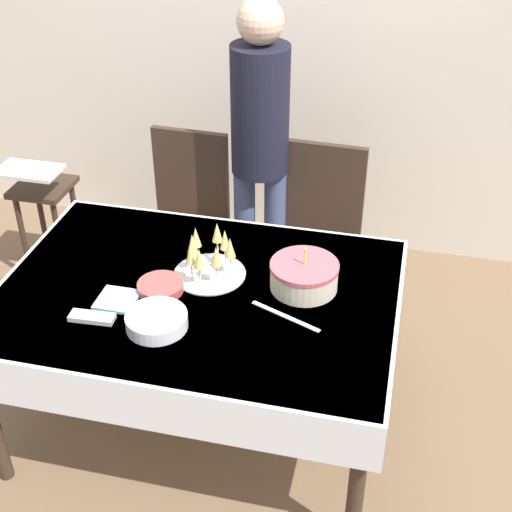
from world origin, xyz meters
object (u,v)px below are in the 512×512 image
object	(u,v)px
plate_stack_main	(157,321)
high_chair	(43,200)
person_standing	(260,134)
birthday_cake	(304,276)
plate_stack_dessert	(161,287)
dining_chair_far_left	(186,216)
dining_chair_far_right	(318,232)
champagne_tray	(209,255)

from	to	relation	value
plate_stack_main	high_chair	bearing A→B (deg)	133.42
plate_stack_main	person_standing	world-z (taller)	person_standing
birthday_cake	plate_stack_dessert	bearing A→B (deg)	-164.66
plate_stack_main	dining_chair_far_left	bearing A→B (deg)	103.28
dining_chair_far_right	high_chair	xyz separation A→B (m)	(-1.54, 0.04, -0.04)
dining_chair_far_left	person_standing	distance (m)	0.60
person_standing	champagne_tray	bearing A→B (deg)	-91.17
dining_chair_far_right	plate_stack_dessert	bearing A→B (deg)	-118.39
birthday_cake	high_chair	size ratio (longest dim) A/B	0.38
person_standing	high_chair	size ratio (longest dim) A/B	2.29
dining_chair_far_left	person_standing	world-z (taller)	person_standing
dining_chair_far_right	champagne_tray	distance (m)	0.89
plate_stack_dessert	person_standing	distance (m)	1.03
high_chair	champagne_tray	bearing A→B (deg)	-33.81
plate_stack_main	birthday_cake	bearing A→B (deg)	37.14
dining_chair_far_left	plate_stack_main	xyz separation A→B (m)	(0.27, -1.13, 0.24)
plate_stack_main	person_standing	distance (m)	1.23
dining_chair_far_left	dining_chair_far_right	distance (m)	0.70
plate_stack_main	plate_stack_dessert	world-z (taller)	plate_stack_main
plate_stack_main	plate_stack_dessert	distance (m)	0.22
dining_chair_far_right	high_chair	bearing A→B (deg)	178.42
dining_chair_far_left	high_chair	world-z (taller)	dining_chair_far_left
plate_stack_dessert	high_chair	size ratio (longest dim) A/B	0.26
person_standing	plate_stack_main	bearing A→B (deg)	-95.25
plate_stack_dessert	high_chair	bearing A→B (deg)	137.58
dining_chair_far_left	high_chair	size ratio (longest dim) A/B	1.34
dining_chair_far_left	plate_stack_dessert	bearing A→B (deg)	-77.42
dining_chair_far_left	plate_stack_main	size ratio (longest dim) A/B	4.15
birthday_cake	plate_stack_main	size ratio (longest dim) A/B	1.19
birthday_cake	plate_stack_dessert	xyz separation A→B (m)	(-0.54, -0.15, -0.04)
dining_chair_far_left	plate_stack_main	bearing A→B (deg)	-76.72
dining_chair_far_left	dining_chair_far_right	bearing A→B (deg)	-0.00
person_standing	birthday_cake	bearing A→B (deg)	-66.07
plate_stack_main	dining_chair_far_right	bearing A→B (deg)	69.12
dining_chair_far_left	birthday_cake	distance (m)	1.10
birthday_cake	plate_stack_main	distance (m)	0.60
dining_chair_far_right	plate_stack_main	bearing A→B (deg)	-110.88
champagne_tray	plate_stack_dessert	xyz separation A→B (m)	(-0.16, -0.15, -0.08)
champagne_tray	high_chair	size ratio (longest dim) A/B	0.42
plate_stack_dessert	dining_chair_far_right	bearing A→B (deg)	61.61
plate_stack_main	plate_stack_dessert	xyz separation A→B (m)	(-0.06, 0.22, -0.01)
dining_chair_far_right	birthday_cake	size ratio (longest dim) A/B	3.50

